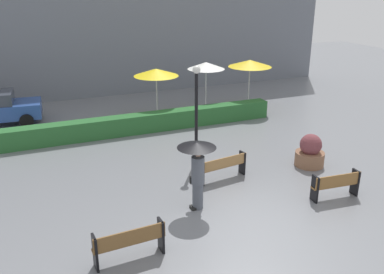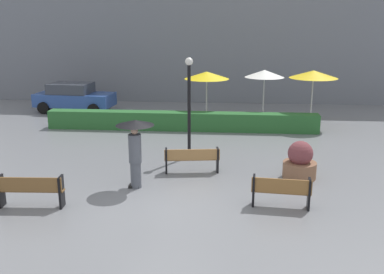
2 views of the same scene
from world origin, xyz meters
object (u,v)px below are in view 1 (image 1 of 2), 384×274
(bench_near_right, at_px, (336,184))
(patio_umbrella_yellow, at_px, (156,72))
(bench_near_left, at_px, (130,241))
(bench_mid_center, at_px, (223,166))
(pedestrian_with_umbrella, at_px, (197,164))
(planter_pot, at_px, (310,152))
(patio_umbrella_white, at_px, (206,66))
(patio_umbrella_yellow_far, at_px, (250,63))
(lamp_post, at_px, (196,104))

(bench_near_right, height_order, patio_umbrella_yellow, patio_umbrella_yellow)
(bench_near_left, xyz_separation_m, bench_mid_center, (4.08, 3.13, -0.03))
(bench_near_left, bearing_deg, pedestrian_with_umbrella, 34.44)
(planter_pot, height_order, patio_umbrella_white, patio_umbrella_white)
(patio_umbrella_yellow, xyz_separation_m, patio_umbrella_yellow_far, (4.97, -0.31, 0.13))
(planter_pot, relative_size, lamp_post, 0.33)
(lamp_post, xyz_separation_m, patio_umbrella_yellow_far, (5.31, 5.32, 0.21))
(bench_mid_center, bearing_deg, planter_pot, -3.28)
(bench_near_left, relative_size, patio_umbrella_yellow_far, 0.67)
(bench_near_left, xyz_separation_m, lamp_post, (3.84, 4.84, 1.72))
(pedestrian_with_umbrella, height_order, patio_umbrella_yellow, patio_umbrella_yellow)
(planter_pot, height_order, patio_umbrella_yellow_far, patio_umbrella_yellow_far)
(pedestrian_with_umbrella, height_order, planter_pot, pedestrian_with_umbrella)
(bench_near_left, distance_m, patio_umbrella_yellow, 11.42)
(bench_mid_center, xyz_separation_m, patio_umbrella_white, (2.87, 7.65, 1.90))
(bench_near_right, bearing_deg, lamp_post, 123.65)
(bench_mid_center, xyz_separation_m, bench_near_right, (2.61, -2.58, -0.01))
(bench_mid_center, distance_m, patio_umbrella_yellow_far, 8.89)
(bench_near_right, distance_m, patio_umbrella_yellow_far, 10.11)
(patio_umbrella_white, bearing_deg, bench_near_right, -91.44)
(pedestrian_with_umbrella, height_order, patio_umbrella_white, patio_umbrella_white)
(bench_mid_center, distance_m, patio_umbrella_yellow, 7.57)
(pedestrian_with_umbrella, xyz_separation_m, patio_umbrella_white, (4.44, 9.05, 0.98))
(patio_umbrella_yellow, relative_size, patio_umbrella_white, 0.97)
(planter_pot, relative_size, patio_umbrella_yellow, 0.48)
(patio_umbrella_white, bearing_deg, bench_mid_center, -110.55)
(bench_near_right, height_order, pedestrian_with_umbrella, pedestrian_with_umbrella)
(bench_mid_center, relative_size, planter_pot, 1.51)
(lamp_post, height_order, patio_umbrella_yellow, lamp_post)
(bench_near_left, xyz_separation_m, planter_pot, (7.55, 2.93, -0.01))
(pedestrian_with_umbrella, height_order, patio_umbrella_yellow_far, patio_umbrella_yellow_far)
(planter_pot, bearing_deg, bench_near_right, -109.75)
(planter_pot, distance_m, patio_umbrella_white, 8.09)
(bench_near_right, distance_m, pedestrian_with_umbrella, 4.44)
(bench_near_left, bearing_deg, planter_pot, 21.22)
(lamp_post, xyz_separation_m, patio_umbrella_yellow, (0.35, 5.63, 0.08))
(bench_mid_center, relative_size, patio_umbrella_yellow, 0.73)
(lamp_post, bearing_deg, bench_near_left, -128.38)
(bench_near_right, relative_size, planter_pot, 1.32)
(lamp_post, relative_size, patio_umbrella_yellow, 1.45)
(patio_umbrella_yellow_far, bearing_deg, lamp_post, -134.95)
(patio_umbrella_yellow, bearing_deg, bench_mid_center, -90.78)
(patio_umbrella_yellow_far, bearing_deg, bench_near_left, -131.99)
(lamp_post, xyz_separation_m, patio_umbrella_white, (3.11, 5.93, 0.15))
(bench_near_left, bearing_deg, patio_umbrella_yellow, 68.23)
(bench_near_right, distance_m, lamp_post, 5.44)
(bench_near_left, distance_m, bench_near_right, 6.71)
(patio_umbrella_yellow, bearing_deg, pedestrian_with_umbrella, -100.82)
(pedestrian_with_umbrella, distance_m, lamp_post, 3.49)
(bench_mid_center, height_order, pedestrian_with_umbrella, pedestrian_with_umbrella)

